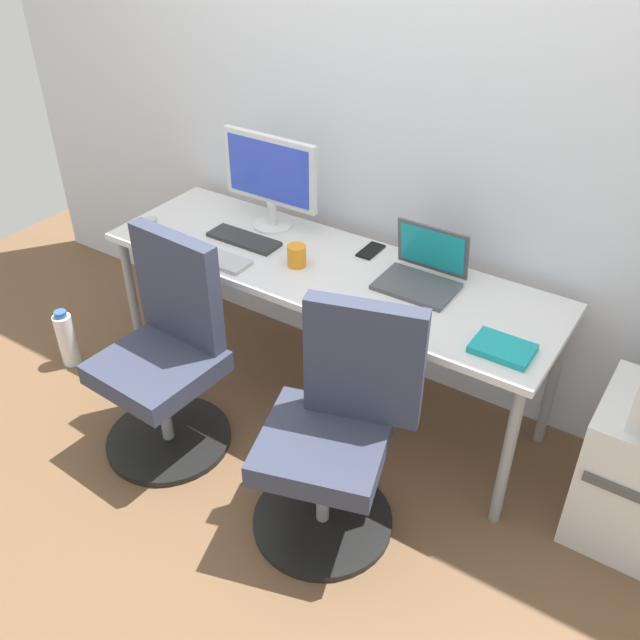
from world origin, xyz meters
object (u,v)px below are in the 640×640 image
at_px(office_chair_right, 336,436).
at_px(water_bottle_on_floor, 67,339).
at_px(office_chair_left, 167,358).
at_px(desktop_monitor, 270,176).
at_px(coffee_mug, 297,256).
at_px(open_laptop, 423,271).

distance_m(office_chair_right, water_bottle_on_floor, 1.66).
height_order(office_chair_left, water_bottle_on_floor, office_chair_left).
height_order(office_chair_right, desktop_monitor, desktop_monitor).
xyz_separation_m(water_bottle_on_floor, desktop_monitor, (0.80, 0.67, 0.81)).
height_order(office_chair_left, office_chair_right, same).
bearing_deg(office_chair_left, coffee_mug, 60.23).
bearing_deg(water_bottle_on_floor, office_chair_left, -5.83).
height_order(office_chair_right, open_laptop, office_chair_right).
bearing_deg(office_chair_left, desktop_monitor, 90.12).
height_order(office_chair_left, open_laptop, office_chair_left).
bearing_deg(open_laptop, desktop_monitor, 175.17).
height_order(office_chair_right, coffee_mug, office_chair_right).
bearing_deg(open_laptop, coffee_mug, -161.96).
distance_m(open_laptop, coffee_mug, 0.53).
relative_size(open_laptop, coffee_mug, 3.37).
xyz_separation_m(desktop_monitor, coffee_mug, (0.30, -0.23, -0.20)).
distance_m(water_bottle_on_floor, desktop_monitor, 1.32).
xyz_separation_m(office_chair_left, desktop_monitor, (-0.00, 0.75, 0.53)).
bearing_deg(desktop_monitor, office_chair_left, -89.88).
relative_size(office_chair_right, desktop_monitor, 1.96).
relative_size(office_chair_left, desktop_monitor, 1.96).
xyz_separation_m(office_chair_right, coffee_mug, (-0.53, 0.52, 0.33)).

